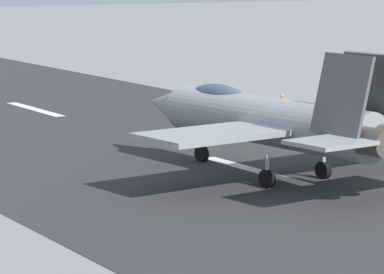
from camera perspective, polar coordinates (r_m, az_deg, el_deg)
The scene contains 6 objects.
ground_plane at distance 49.40m, azimuth 3.67°, elevation -1.86°, with size 400.00×400.00×0.00m, color gray.
runway_strip at distance 49.39m, azimuth 3.68°, elevation -1.85°, with size 240.00×26.00×0.02m.
fighter_jet at distance 48.27m, azimuth 3.82°, elevation 0.91°, with size 16.90×13.89×5.71m.
crew_person at distance 65.38m, azimuth 4.65°, elevation 1.47°, with size 0.45×0.63×1.67m.
marker_cone_mid at distance 60.74m, azimuth 9.72°, elevation 0.29°, with size 0.44×0.44×0.55m, color orange.
marker_cone_far at distance 70.34m, azimuth 3.26°, elevation 1.54°, with size 0.44×0.44×0.55m, color orange.
Camera 1 is at (-39.96, 27.59, 9.08)m, focal length 104.10 mm.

